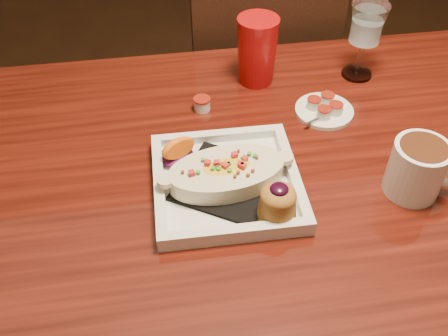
{
  "coord_description": "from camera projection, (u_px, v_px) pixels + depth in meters",
  "views": [
    {
      "loc": [
        -0.3,
        -0.64,
        1.4
      ],
      "look_at": [
        -0.2,
        0.01,
        0.77
      ],
      "focal_mm": 40.0,
      "sensor_mm": 36.0,
      "label": 1
    }
  ],
  "objects": [
    {
      "name": "goblet",
      "position": [
        366.0,
        28.0,
        1.08
      ],
      "size": [
        0.08,
        0.08,
        0.17
      ],
      "color": "silver",
      "rests_on": "table"
    },
    {
      "name": "red_tumbler",
      "position": [
        257.0,
        51.0,
        1.09
      ],
      "size": [
        0.09,
        0.09,
        0.15
      ],
      "primitive_type": "cone",
      "color": "#AB0C0D",
      "rests_on": "table"
    },
    {
      "name": "plate",
      "position": [
        231.0,
        180.0,
        0.88
      ],
      "size": [
        0.26,
        0.26,
        0.08
      ],
      "rotation": [
        0.0,
        0.0,
        -0.02
      ],
      "color": "white",
      "rests_on": "table"
    },
    {
      "name": "table",
      "position": [
        321.0,
        201.0,
        1.01
      ],
      "size": [
        1.5,
        0.9,
        0.75
      ],
      "color": "#60180D",
      "rests_on": "floor"
    },
    {
      "name": "coffee_mug",
      "position": [
        419.0,
        167.0,
        0.86
      ],
      "size": [
        0.14,
        0.1,
        0.1
      ],
      "rotation": [
        0.0,
        0.0,
        -0.26
      ],
      "color": "white",
      "rests_on": "table"
    },
    {
      "name": "creamer_loose",
      "position": [
        202.0,
        104.0,
        1.06
      ],
      "size": [
        0.04,
        0.04,
        0.03
      ],
      "color": "silver",
      "rests_on": "table"
    },
    {
      "name": "saucer",
      "position": [
        324.0,
        109.0,
        1.05
      ],
      "size": [
        0.12,
        0.12,
        0.08
      ],
      "color": "white",
      "rests_on": "table"
    },
    {
      "name": "chair_far",
      "position": [
        255.0,
        84.0,
        1.56
      ],
      "size": [
        0.42,
        0.42,
        0.93
      ],
      "rotation": [
        0.0,
        0.0,
        3.14
      ],
      "color": "black",
      "rests_on": "floor"
    }
  ]
}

